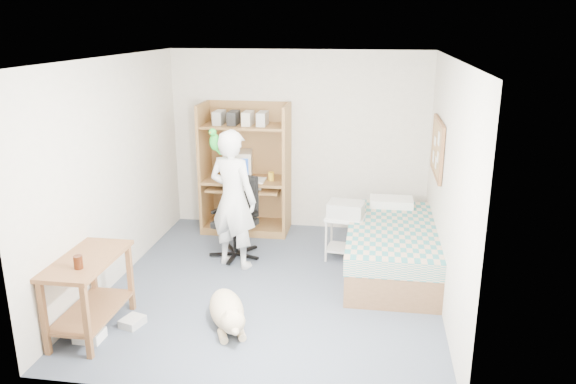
% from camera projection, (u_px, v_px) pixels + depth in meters
% --- Properties ---
extents(floor, '(4.00, 4.00, 0.00)m').
position_uv_depth(floor, '(274.00, 286.00, 6.32)').
color(floor, '#444F5D').
rests_on(floor, ground).
extents(wall_back, '(3.60, 0.02, 2.50)m').
position_uv_depth(wall_back, '(299.00, 141.00, 7.85)').
color(wall_back, silver).
rests_on(wall_back, floor).
extents(wall_right, '(0.02, 4.00, 2.50)m').
position_uv_depth(wall_right, '(448.00, 186.00, 5.69)').
color(wall_right, silver).
rests_on(wall_right, floor).
extents(wall_left, '(0.02, 4.00, 2.50)m').
position_uv_depth(wall_left, '(114.00, 172.00, 6.22)').
color(wall_left, silver).
rests_on(wall_left, floor).
extents(ceiling, '(3.60, 4.00, 0.02)m').
position_uv_depth(ceiling, '(272.00, 58.00, 5.59)').
color(ceiling, white).
rests_on(ceiling, wall_back).
extents(computer_hutch, '(1.20, 0.63, 1.80)m').
position_uv_depth(computer_hutch, '(246.00, 174.00, 7.83)').
color(computer_hutch, brown).
rests_on(computer_hutch, floor).
extents(bed, '(1.02, 2.02, 0.66)m').
position_uv_depth(bed, '(391.00, 248.00, 6.63)').
color(bed, brown).
rests_on(bed, floor).
extents(side_desk, '(0.50, 1.00, 0.75)m').
position_uv_depth(side_desk, '(89.00, 283.00, 5.27)').
color(side_desk, brown).
rests_on(side_desk, floor).
extents(corkboard, '(0.04, 0.94, 0.66)m').
position_uv_depth(corkboard, '(437.00, 148.00, 6.49)').
color(corkboard, olive).
rests_on(corkboard, wall_right).
extents(office_chair, '(0.58, 0.59, 1.01)m').
position_uv_depth(office_chair, '(238.00, 228.00, 7.05)').
color(office_chair, black).
rests_on(office_chair, floor).
extents(person, '(0.71, 0.59, 1.68)m').
position_uv_depth(person, '(233.00, 199.00, 6.63)').
color(person, white).
rests_on(person, floor).
extents(parrot, '(0.12, 0.21, 0.34)m').
position_uv_depth(parrot, '(215.00, 141.00, 6.47)').
color(parrot, '#15941B').
rests_on(parrot, person).
extents(dog, '(0.57, 0.95, 0.38)m').
position_uv_depth(dog, '(227.00, 311.00, 5.43)').
color(dog, tan).
rests_on(dog, floor).
extents(printer_cart, '(0.51, 0.43, 0.56)m').
position_uv_depth(printer_cart, '(345.00, 231.00, 6.94)').
color(printer_cart, silver).
rests_on(printer_cart, floor).
extents(printer, '(0.46, 0.37, 0.18)m').
position_uv_depth(printer, '(346.00, 209.00, 6.86)').
color(printer, '#ABABA6').
rests_on(printer, printer_cart).
extents(crt_monitor, '(0.44, 0.46, 0.36)m').
position_uv_depth(crt_monitor, '(238.00, 164.00, 7.81)').
color(crt_monitor, beige).
rests_on(crt_monitor, computer_hutch).
extents(keyboard, '(0.46, 0.19, 0.03)m').
position_uv_depth(keyboard, '(245.00, 187.00, 7.72)').
color(keyboard, beige).
rests_on(keyboard, computer_hutch).
extents(pencil_cup, '(0.08, 0.08, 0.12)m').
position_uv_depth(pencil_cup, '(271.00, 176.00, 7.69)').
color(pencil_cup, gold).
rests_on(pencil_cup, computer_hutch).
extents(drink_glass, '(0.08, 0.08, 0.12)m').
position_uv_depth(drink_glass, '(78.00, 262.00, 4.96)').
color(drink_glass, '#3B1709').
rests_on(drink_glass, side_desk).
extents(floor_box_a, '(0.25, 0.21, 0.10)m').
position_uv_depth(floor_box_a, '(90.00, 335.00, 5.22)').
color(floor_box_a, white).
rests_on(floor_box_a, floor).
extents(floor_box_b, '(0.24, 0.26, 0.08)m').
position_uv_depth(floor_box_b, '(132.00, 322.00, 5.48)').
color(floor_box_b, beige).
rests_on(floor_box_b, floor).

